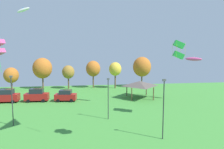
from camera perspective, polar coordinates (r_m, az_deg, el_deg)
name	(u,v)px	position (r m, az deg, el deg)	size (l,w,h in m)	color
kite_flying_2	(194,59)	(41.65, 22.30, 4.11)	(2.83, 2.44, 0.99)	#E54C93
kite_flying_3	(179,50)	(29.86, 18.52, 6.71)	(1.87, 1.75, 2.72)	green
kite_flying_6	(23,10)	(39.42, -24.02, 16.49)	(2.49, 1.03, 1.20)	white
parked_car_leftmost	(7,96)	(43.36, -27.89, -5.45)	(4.45, 2.13, 2.56)	maroon
parked_car_second_from_left	(37,95)	(41.72, -20.70, -5.57)	(4.54, 2.07, 2.55)	maroon
parked_car_third_from_left	(66,96)	(40.41, -13.10, -5.90)	(4.31, 2.47, 2.23)	maroon
park_pavilion	(140,84)	(42.17, 7.90, -2.57)	(5.77, 6.06, 3.60)	brown
light_post_0	(163,106)	(22.61, 14.50, -8.66)	(0.36, 0.20, 6.69)	#2D2D33
light_post_1	(108,96)	(28.46, -1.10, -6.18)	(0.36, 0.20, 5.94)	#2D2D33
light_post_2	(12,98)	(28.92, -26.68, -5.99)	(0.36, 0.20, 6.59)	#2D2D33
treeline_tree_0	(11,75)	(56.21, -26.85, -0.20)	(3.58, 3.58, 5.83)	brown
treeline_tree_1	(42,68)	(55.94, -19.26, 1.70)	(4.99, 4.99, 8.16)	brown
treeline_tree_2	(68,72)	(53.86, -12.38, 0.67)	(3.22, 3.22, 6.20)	brown
treeline_tree_3	(93,69)	(54.31, -5.41, 1.65)	(3.88, 3.88, 7.33)	brown
treeline_tree_4	(115,69)	(53.28, 0.92, 1.54)	(3.31, 3.31, 6.99)	brown
treeline_tree_5	(142,67)	(55.40, 8.56, 2.19)	(4.95, 4.95, 8.38)	brown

